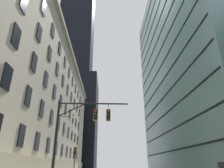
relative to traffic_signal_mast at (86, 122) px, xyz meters
name	(u,v)px	position (x,y,z in m)	size (l,w,h in m)	color
station_building	(29,104)	(-14.48, 22.41, 8.42)	(16.16, 67.21, 26.49)	#BCAF93
dark_skyscraper	(75,52)	(-15.35, 74.62, 53.45)	(25.35, 25.35, 194.58)	black
glass_office_midrise	(196,61)	(24.66, 25.70, 21.23)	(18.89, 47.41, 52.06)	gray
traffic_signal_mast	(86,122)	(0.00, 0.00, 0.00)	(6.54, 0.63, 6.66)	black
traffic_light_far_left	(75,153)	(-2.32, 10.46, -1.96)	(0.40, 0.63, 3.39)	black
street_lamppost	(59,138)	(-4.54, 10.00, -0.08)	(2.26, 0.32, 7.70)	#47474C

